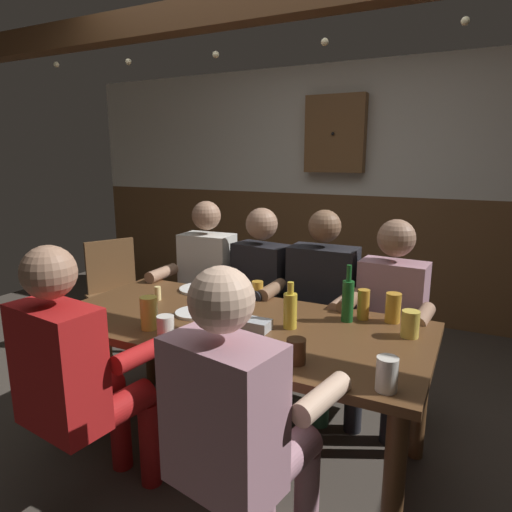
{
  "coord_description": "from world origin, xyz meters",
  "views": [
    {
      "loc": [
        1.06,
        -2.02,
        1.54
      ],
      "look_at": [
        0.0,
        0.08,
        1.01
      ],
      "focal_mm": 31.54,
      "sensor_mm": 36.0,
      "label": 1
    }
  ],
  "objects_px": {
    "condiment_caddy": "(256,325)",
    "pint_glass_0": "(393,308)",
    "chair_empty_near_left": "(118,292)",
    "plate_1": "(195,313)",
    "person_1": "(255,292)",
    "pint_glass_4": "(410,324)",
    "plate_0": "(201,289)",
    "pint_glass_5": "(296,351)",
    "bottle_1": "(348,300)",
    "pint_glass_3": "(387,374)",
    "bottle_0": "(290,309)",
    "pint_glass_8": "(363,304)",
    "pint_glass_7": "(166,330)",
    "pint_glass_1": "(149,313)",
    "pint_glass_6": "(257,290)",
    "person_0": "(203,282)",
    "person_5": "(239,419)",
    "wall_dart_cabinet": "(335,134)",
    "table_candle": "(158,293)",
    "dining_table": "(235,338)",
    "person_4": "(77,372)",
    "person_2": "(319,299)",
    "pint_glass_2": "(240,289)"
  },
  "relations": [
    {
      "from": "pint_glass_0",
      "to": "pint_glass_3",
      "type": "relative_size",
      "value": 1.19
    },
    {
      "from": "person_0",
      "to": "pint_glass_7",
      "type": "bearing_deg",
      "value": 112.7
    },
    {
      "from": "person_2",
      "to": "bottle_1",
      "type": "distance_m",
      "value": 0.54
    },
    {
      "from": "person_4",
      "to": "pint_glass_1",
      "type": "height_order",
      "value": "person_4"
    },
    {
      "from": "pint_glass_6",
      "to": "table_candle",
      "type": "bearing_deg",
      "value": -150.72
    },
    {
      "from": "pint_glass_5",
      "to": "person_0",
      "type": "bearing_deg",
      "value": 138.03
    },
    {
      "from": "pint_glass_0",
      "to": "pint_glass_4",
      "type": "distance_m",
      "value": 0.19
    },
    {
      "from": "plate_1",
      "to": "pint_glass_0",
      "type": "height_order",
      "value": "pint_glass_0"
    },
    {
      "from": "pint_glass_3",
      "to": "pint_glass_8",
      "type": "distance_m",
      "value": 0.73
    },
    {
      "from": "dining_table",
      "to": "pint_glass_7",
      "type": "relative_size",
      "value": 14.73
    },
    {
      "from": "dining_table",
      "to": "wall_dart_cabinet",
      "type": "distance_m",
      "value": 2.57
    },
    {
      "from": "dining_table",
      "to": "person_0",
      "type": "height_order",
      "value": "person_0"
    },
    {
      "from": "chair_empty_near_left",
      "to": "pint_glass_0",
      "type": "relative_size",
      "value": 5.9
    },
    {
      "from": "condiment_caddy",
      "to": "pint_glass_0",
      "type": "xyz_separation_m",
      "value": [
        0.57,
        0.4,
        0.05
      ]
    },
    {
      "from": "person_1",
      "to": "pint_glass_4",
      "type": "bearing_deg",
      "value": 163.75
    },
    {
      "from": "chair_empty_near_left",
      "to": "bottle_0",
      "type": "height_order",
      "value": "bottle_0"
    },
    {
      "from": "chair_empty_near_left",
      "to": "condiment_caddy",
      "type": "bearing_deg",
      "value": 90.42
    },
    {
      "from": "bottle_0",
      "to": "pint_glass_0",
      "type": "height_order",
      "value": "bottle_0"
    },
    {
      "from": "pint_glass_3",
      "to": "pint_glass_4",
      "type": "xyz_separation_m",
      "value": [
        0.0,
        0.54,
        -0.0
      ]
    },
    {
      "from": "bottle_1",
      "to": "pint_glass_3",
      "type": "xyz_separation_m",
      "value": [
        0.31,
        -0.61,
        -0.05
      ]
    },
    {
      "from": "person_5",
      "to": "plate_0",
      "type": "height_order",
      "value": "person_5"
    },
    {
      "from": "pint_glass_8",
      "to": "wall_dart_cabinet",
      "type": "xyz_separation_m",
      "value": [
        -0.79,
        1.99,
        0.94
      ]
    },
    {
      "from": "person_5",
      "to": "pint_glass_7",
      "type": "bearing_deg",
      "value": 161.96
    },
    {
      "from": "plate_0",
      "to": "wall_dart_cabinet",
      "type": "height_order",
      "value": "wall_dart_cabinet"
    },
    {
      "from": "person_1",
      "to": "pint_glass_4",
      "type": "height_order",
      "value": "person_1"
    },
    {
      "from": "condiment_caddy",
      "to": "plate_1",
      "type": "xyz_separation_m",
      "value": [
        -0.38,
        0.05,
        -0.02
      ]
    },
    {
      "from": "pint_glass_0",
      "to": "pint_glass_4",
      "type": "height_order",
      "value": "pint_glass_0"
    },
    {
      "from": "condiment_caddy",
      "to": "pint_glass_1",
      "type": "bearing_deg",
      "value": -154.94
    },
    {
      "from": "chair_empty_near_left",
      "to": "plate_1",
      "type": "xyz_separation_m",
      "value": [
        1.25,
        -0.73,
        0.26
      ]
    },
    {
      "from": "plate_0",
      "to": "pint_glass_0",
      "type": "height_order",
      "value": "pint_glass_0"
    },
    {
      "from": "condiment_caddy",
      "to": "pint_glass_6",
      "type": "xyz_separation_m",
      "value": [
        -0.21,
        0.44,
        0.03
      ]
    },
    {
      "from": "person_2",
      "to": "pint_glass_5",
      "type": "xyz_separation_m",
      "value": [
        0.24,
        -0.98,
        0.1
      ]
    },
    {
      "from": "chair_empty_near_left",
      "to": "plate_0",
      "type": "distance_m",
      "value": 1.12
    },
    {
      "from": "person_4",
      "to": "pint_glass_3",
      "type": "bearing_deg",
      "value": 21.76
    },
    {
      "from": "person_1",
      "to": "plate_1",
      "type": "distance_m",
      "value": 0.68
    },
    {
      "from": "person_4",
      "to": "chair_empty_near_left",
      "type": "height_order",
      "value": "person_4"
    },
    {
      "from": "plate_0",
      "to": "person_0",
      "type": "bearing_deg",
      "value": 121.3
    },
    {
      "from": "condiment_caddy",
      "to": "pint_glass_3",
      "type": "xyz_separation_m",
      "value": [
        0.67,
        -0.3,
        0.04
      ]
    },
    {
      "from": "plate_0",
      "to": "pint_glass_5",
      "type": "height_order",
      "value": "pint_glass_5"
    },
    {
      "from": "pint_glass_8",
      "to": "condiment_caddy",
      "type": "bearing_deg",
      "value": -138.05
    },
    {
      "from": "person_0",
      "to": "chair_empty_near_left",
      "type": "distance_m",
      "value": 0.87
    },
    {
      "from": "pint_glass_0",
      "to": "pint_glass_7",
      "type": "xyz_separation_m",
      "value": [
        -0.85,
        -0.73,
        -0.01
      ]
    },
    {
      "from": "table_candle",
      "to": "pint_glass_3",
      "type": "relative_size",
      "value": 0.64
    },
    {
      "from": "chair_empty_near_left",
      "to": "plate_1",
      "type": "distance_m",
      "value": 1.47
    },
    {
      "from": "dining_table",
      "to": "pint_glass_0",
      "type": "bearing_deg",
      "value": 25.72
    },
    {
      "from": "pint_glass_5",
      "to": "pint_glass_8",
      "type": "xyz_separation_m",
      "value": [
        0.12,
        0.62,
        0.03
      ]
    },
    {
      "from": "person_2",
      "to": "table_candle",
      "type": "xyz_separation_m",
      "value": [
        -0.78,
        -0.58,
        0.09
      ]
    },
    {
      "from": "pint_glass_4",
      "to": "pint_glass_8",
      "type": "height_order",
      "value": "pint_glass_8"
    },
    {
      "from": "person_0",
      "to": "plate_0",
      "type": "bearing_deg",
      "value": 118.51
    },
    {
      "from": "person_2",
      "to": "pint_glass_2",
      "type": "height_order",
      "value": "person_2"
    }
  ]
}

